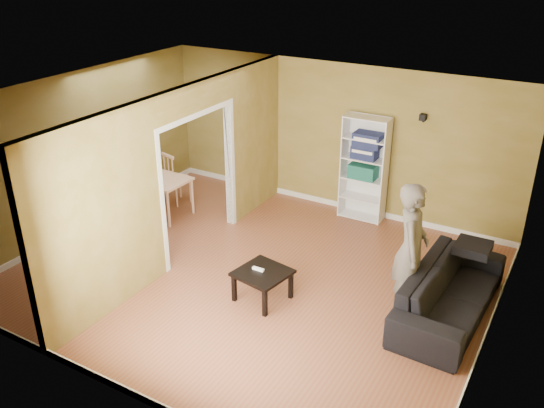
{
  "coord_description": "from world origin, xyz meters",
  "views": [
    {
      "loc": [
        3.82,
        -6.07,
        4.49
      ],
      "look_at": [
        0.2,
        0.2,
        1.1
      ],
      "focal_mm": 38.0,
      "sensor_mm": 36.0,
      "label": 1
    }
  ],
  "objects": [
    {
      "name": "partition",
      "position": [
        -1.2,
        0.0,
        1.3
      ],
      "size": [
        0.22,
        5.5,
        2.6
      ],
      "primitive_type": null,
      "color": "olive",
      "rests_on": "ground"
    },
    {
      "name": "chair_left",
      "position": [
        -3.29,
        0.84,
        0.52
      ],
      "size": [
        0.55,
        0.55,
        1.05
      ],
      "primitive_type": null,
      "rotation": [
        0.0,
        0.0,
        -1.4
      ],
      "color": "#D2AC83",
      "rests_on": "ground"
    },
    {
      "name": "paper_box_navy_b",
      "position": [
        0.63,
        2.56,
        1.21
      ],
      "size": [
        0.42,
        0.27,
        0.21
      ],
      "primitive_type": "cube",
      "color": "navy",
      "rests_on": "bookshelf"
    },
    {
      "name": "coffee_table",
      "position": [
        0.44,
        -0.47,
        0.37
      ],
      "size": [
        0.65,
        0.65,
        0.43
      ],
      "rotation": [
        0.0,
        0.0,
        -0.17
      ],
      "color": "black",
      "rests_on": "ground"
    },
    {
      "name": "sofa",
      "position": [
        2.7,
        0.45,
        0.44
      ],
      "size": [
        2.33,
        1.07,
        0.87
      ],
      "primitive_type": "imported",
      "rotation": [
        0.0,
        0.0,
        1.53
      ],
      "color": "black",
      "rests_on": "ground"
    },
    {
      "name": "chair_near",
      "position": [
        -2.53,
        0.31,
        0.51
      ],
      "size": [
        0.49,
        0.49,
        1.01
      ],
      "primitive_type": null,
      "rotation": [
        0.0,
        0.0,
        0.07
      ],
      "color": "tan",
      "rests_on": "ground"
    },
    {
      "name": "wall_speaker",
      "position": [
        1.5,
        2.69,
        1.9
      ],
      "size": [
        0.1,
        0.1,
        0.1
      ],
      "primitive_type": "cube",
      "color": "black",
      "rests_on": "room_shell"
    },
    {
      "name": "bookshelf",
      "position": [
        0.64,
        2.6,
        0.91
      ],
      "size": [
        0.77,
        0.34,
        1.82
      ],
      "color": "white",
      "rests_on": "ground"
    },
    {
      "name": "paper_box_teal",
      "position": [
        0.63,
        2.56,
        0.86
      ],
      "size": [
        0.46,
        0.3,
        0.24
      ],
      "primitive_type": "cube",
      "color": "#187E58",
      "rests_on": "bookshelf"
    },
    {
      "name": "game_controller",
      "position": [
        0.37,
        -0.46,
        0.45
      ],
      "size": [
        0.16,
        0.04,
        0.03
      ],
      "primitive_type": "cube",
      "color": "white",
      "rests_on": "coffee_table"
    },
    {
      "name": "dining_table",
      "position": [
        -2.51,
        0.92,
        0.6
      ],
      "size": [
        1.08,
        0.72,
        0.68
      ],
      "rotation": [
        0.0,
        0.0,
        -0.03
      ],
      "color": "#E6B38E",
      "rests_on": "ground"
    },
    {
      "name": "room_shell",
      "position": [
        0.0,
        0.0,
        1.3
      ],
      "size": [
        6.5,
        6.5,
        6.5
      ],
      "color": "brown",
      "rests_on": "ground"
    },
    {
      "name": "chair_far",
      "position": [
        -2.52,
        1.46,
        0.49
      ],
      "size": [
        0.55,
        0.55,
        0.98
      ],
      "primitive_type": null,
      "rotation": [
        0.0,
        0.0,
        2.88
      ],
      "color": "tan",
      "rests_on": "ground"
    },
    {
      "name": "paper_box_navy_c",
      "position": [
        0.67,
        2.56,
        1.45
      ],
      "size": [
        0.46,
        0.3,
        0.24
      ],
      "primitive_type": "cube",
      "color": "navy",
      "rests_on": "bookshelf"
    },
    {
      "name": "person",
      "position": [
        2.17,
        0.31,
        1.04
      ],
      "size": [
        0.89,
        0.77,
        2.09
      ],
      "primitive_type": "imported",
      "rotation": [
        0.0,
        0.0,
        1.83
      ],
      "color": "slate",
      "rests_on": "ground"
    }
  ]
}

